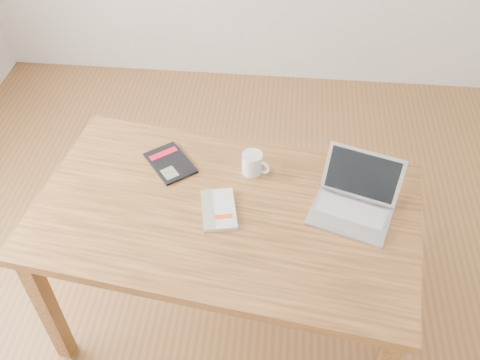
# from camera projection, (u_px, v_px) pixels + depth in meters

# --- Properties ---
(room) EXTENTS (4.04, 4.04, 2.70)m
(room) POSITION_uv_depth(u_px,v_px,m) (248.00, 74.00, 1.57)
(room) COLOR brown
(room) RESTS_ON ground
(desk) EXTENTS (1.53, 1.01, 0.75)m
(desk) POSITION_uv_depth(u_px,v_px,m) (226.00, 224.00, 2.07)
(desk) COLOR brown
(desk) RESTS_ON ground
(white_guidebook) EXTENTS (0.16, 0.22, 0.02)m
(white_guidebook) POSITION_uv_depth(u_px,v_px,m) (219.00, 210.00, 1.99)
(white_guidebook) COLOR beige
(white_guidebook) RESTS_ON desk
(black_guidebook) EXTENTS (0.24, 0.26, 0.01)m
(black_guidebook) POSITION_uv_depth(u_px,v_px,m) (170.00, 163.00, 2.18)
(black_guidebook) COLOR black
(black_guidebook) RESTS_ON desk
(laptop) EXTENTS (0.36, 0.34, 0.20)m
(laptop) POSITION_uv_depth(u_px,v_px,m) (354.00, 201.00, 1.98)
(laptop) COLOR silver
(laptop) RESTS_ON desk
(coffee_mug) EXTENTS (0.11, 0.08, 0.09)m
(coffee_mug) POSITION_uv_depth(u_px,v_px,m) (253.00, 163.00, 2.12)
(coffee_mug) COLOR white
(coffee_mug) RESTS_ON desk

